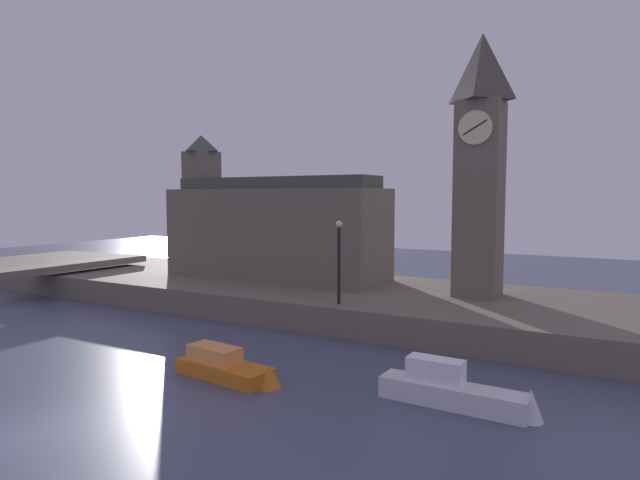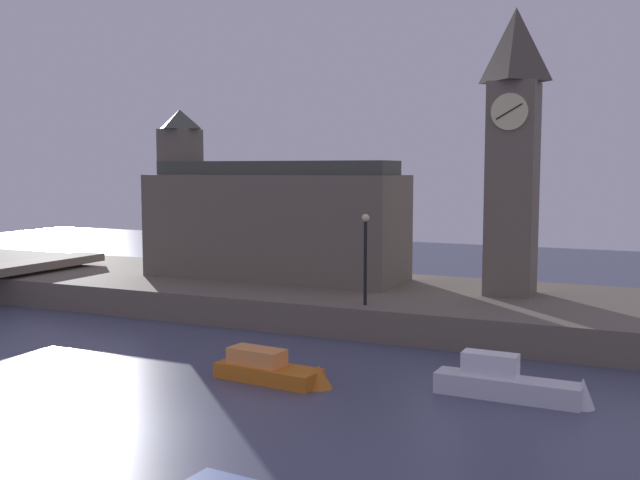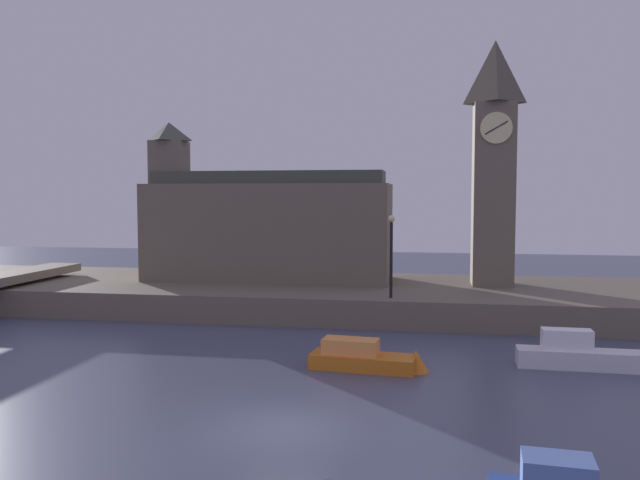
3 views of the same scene
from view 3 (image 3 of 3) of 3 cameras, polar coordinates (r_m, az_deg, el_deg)
The scene contains 7 objects.
ground_plane at distance 19.44m, azimuth -3.02°, elevation -16.43°, with size 120.00×120.00×0.00m, color #474C66.
far_embankment at distance 38.46m, azimuth 3.66°, elevation -5.09°, with size 70.00×12.00×1.50m, color #6B6051.
clock_tower at distance 39.15m, azimuth 15.28°, elevation 6.99°, with size 2.59×2.62×14.35m.
parliament_hall at distance 40.51m, azimuth -5.30°, elevation 1.27°, with size 15.36×5.17×10.04m.
streetlamp at distance 33.09m, azimuth 6.40°, elevation -0.64°, with size 0.36×0.36×4.30m.
boat_ferry_white at distance 27.52m, azimuth 23.17°, elevation -9.52°, with size 5.47×1.23×1.76m.
boat_patrol_orange at distance 25.38m, azimuth 4.89°, elevation -10.57°, with size 4.88×1.86×1.38m.
Camera 3 is at (4.09, -17.77, 6.75)m, focal length 35.74 mm.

